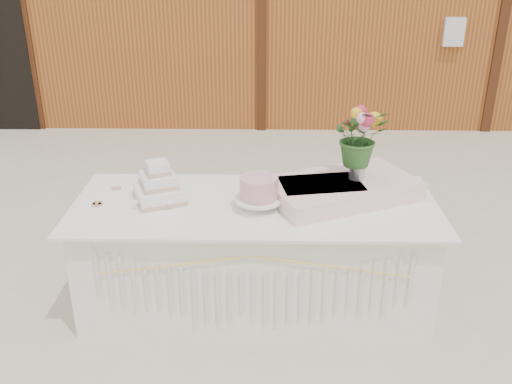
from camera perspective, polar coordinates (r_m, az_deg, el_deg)
ground at (r=4.13m, az=-0.08°, el=-10.88°), size 80.00×80.00×0.00m
cake_table at (r=3.92m, az=-0.09°, el=-6.27°), size 2.40×1.00×0.77m
wedding_cake at (r=3.80m, az=-9.68°, el=0.42°), size 0.40×0.40×0.28m
pink_cake_stand at (r=3.62m, az=0.30°, el=0.04°), size 0.31×0.31×0.22m
satin_runner at (r=3.86m, az=8.55°, el=0.33°), size 1.11×0.91×0.12m
flower_vase at (r=3.85m, az=10.11°, el=2.34°), size 0.11×0.11×0.15m
bouquet at (r=3.76m, az=10.40°, el=6.18°), size 0.38×0.34×0.40m
loose_flowers at (r=3.98m, az=-15.22°, el=-0.37°), size 0.25×0.36×0.02m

